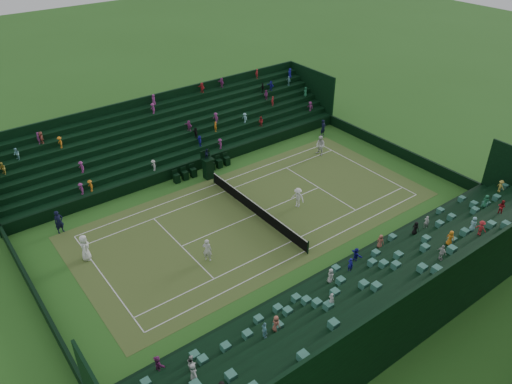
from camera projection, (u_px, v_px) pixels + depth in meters
ground at (256, 215)px, 37.43m from camera, size 160.00×160.00×0.00m
court_surface at (256, 214)px, 37.42m from camera, size 12.97×26.77×0.01m
perimeter_wall_north at (396, 150)px, 45.24m from camera, size 17.17×0.20×1.00m
perimeter_wall_south at (39, 301)px, 29.08m from camera, size 17.17×0.20×1.00m
perimeter_wall_east at (337, 269)px, 31.42m from camera, size 0.20×31.77×1.00m
perimeter_wall_west at (197, 165)px, 42.90m from camera, size 0.20×31.77×1.00m
north_grandstand at (391, 294)px, 28.03m from camera, size 6.60×32.00×4.90m
south_grandstand at (172, 137)px, 45.17m from camera, size 6.60×32.00×4.90m
tennis_net at (256, 209)px, 37.15m from camera, size 11.67×0.10×1.06m
umpire_chair at (208, 166)px, 41.39m from camera, size 0.87×0.87×2.75m
courtside_chairs at (202, 169)px, 42.46m from camera, size 0.50×5.47×1.08m
player_near_west at (85, 248)px, 32.55m from camera, size 1.10×0.94×1.90m
player_near_east at (207, 250)px, 32.49m from camera, size 0.74×0.72×1.72m
player_far_west at (320, 146)px, 45.04m from camera, size 0.98×0.81×1.86m
player_far_east at (298, 197)px, 37.93m from camera, size 1.20×0.95×1.62m
line_judge_north at (323, 128)px, 48.51m from camera, size 0.53×0.68×1.66m
line_judge_south at (59, 222)px, 35.10m from camera, size 0.53×0.71×1.77m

